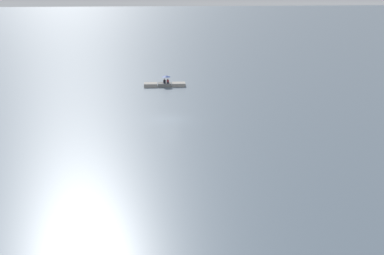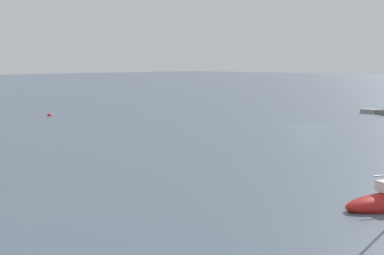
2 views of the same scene
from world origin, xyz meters
The scene contains 5 objects.
ground_plane centered at (0.00, 0.00, 0.00)m, with size 500.00×500.00×0.00m, color slate.
seawall_pier centered at (0.00, -20.23, 0.29)m, with size 6.87×1.84×0.57m.
person_seated_maroon_left centered at (-0.53, -20.01, 0.82)m, with size 0.41×0.62×0.73m.
person_seated_dark_right centered at (0.03, -20.17, 0.82)m, with size 0.41×0.62×0.73m.
umbrella_open_navy centered at (-0.26, -20.26, 1.70)m, with size 1.44×1.44×1.31m.
Camera 1 is at (2.03, 61.23, 17.57)m, focal length 46.68 mm.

